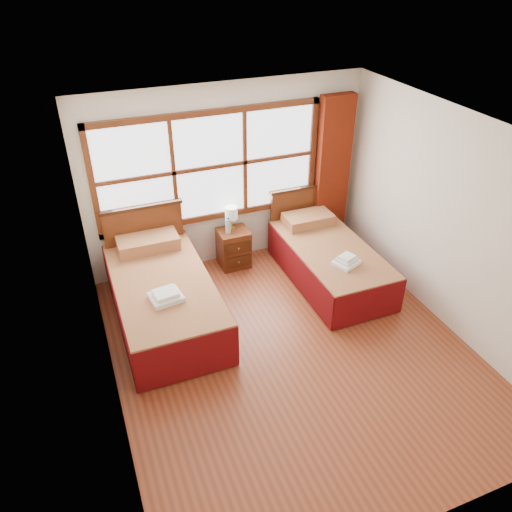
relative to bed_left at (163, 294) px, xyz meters
name	(u,v)px	position (x,y,z in m)	size (l,w,h in m)	color
floor	(292,351)	(1.24, -1.20, -0.35)	(4.50, 4.50, 0.00)	brown
ceiling	(303,137)	(1.24, -1.20, 2.25)	(4.50, 4.50, 0.00)	white
wall_back	(227,177)	(1.24, 1.05, 0.95)	(4.00, 4.00, 0.00)	silver
wall_left	(99,302)	(-0.76, -1.20, 0.95)	(4.50, 4.50, 0.00)	silver
wall_right	(452,224)	(3.24, -1.20, 0.95)	(4.50, 4.50, 0.00)	silver
window	(210,167)	(0.99, 1.02, 1.15)	(3.16, 0.06, 1.56)	white
curtain	(332,173)	(2.84, 0.91, 0.82)	(0.50, 0.16, 2.30)	maroon
bed_left	(163,294)	(0.00, 0.00, 0.00)	(1.16, 2.26, 1.14)	#381C0B
bed_right	(328,259)	(2.34, 0.00, -0.04)	(1.04, 2.06, 1.01)	#381C0B
nightstand	(234,248)	(1.22, 0.80, -0.06)	(0.43, 0.43, 0.57)	#5B2A13
towels_left	(166,296)	(-0.04, -0.46, 0.31)	(0.39, 0.35, 0.11)	white
towels_right	(347,261)	(2.32, -0.50, 0.24)	(0.39, 0.37, 0.13)	white
lamp	(231,214)	(1.23, 0.87, 0.47)	(0.18, 0.18, 0.35)	gold
bottle_near	(228,226)	(1.14, 0.78, 0.33)	(0.06, 0.06, 0.23)	#ADCCDF
bottle_far	(228,226)	(1.15, 0.78, 0.34)	(0.07, 0.07, 0.25)	#ADCCDF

